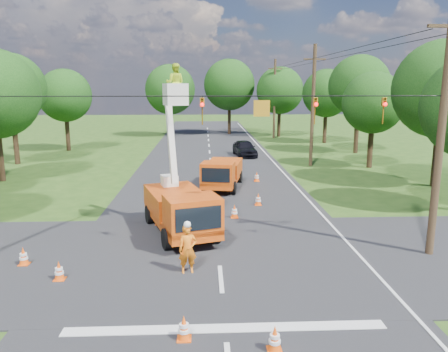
{
  "coord_description": "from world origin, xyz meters",
  "views": [
    {
      "loc": [
        -0.54,
        -14.22,
        6.67
      ],
      "look_at": [
        0.36,
        5.41,
        2.6
      ],
      "focal_mm": 35.0,
      "sensor_mm": 36.0,
      "label": 1
    }
  ],
  "objects_px": {
    "tree_right_b": "(443,90)",
    "pole_right_near": "(442,128)",
    "traffic_cone_1": "(275,339)",
    "traffic_cone_2": "(234,211)",
    "distant_car": "(245,148)",
    "tree_left_e": "(11,88)",
    "traffic_cone_5": "(23,256)",
    "pole_right_mid": "(313,105)",
    "tree_right_d": "(359,86)",
    "tree_far_c": "(280,91)",
    "tree_left_f": "(65,96)",
    "traffic_cone_3": "(258,199)",
    "bucket_truck": "(180,200)",
    "ground_worker": "(188,249)",
    "traffic_cone_8": "(159,218)",
    "tree_far_b": "(229,85)",
    "tree_far_a": "(170,90)",
    "traffic_cone_7": "(257,177)",
    "traffic_cone_0": "(184,328)",
    "pole_right_far": "(275,98)",
    "tree_right_c": "(373,103)",
    "traffic_cone_4": "(59,271)",
    "second_truck": "(222,173)",
    "tree_right_e": "(327,93)"
  },
  "relations": [
    {
      "from": "pole_right_near",
      "to": "tree_right_e",
      "type": "distance_m",
      "value": 35.41
    },
    {
      "from": "traffic_cone_7",
      "to": "tree_far_c",
      "type": "bearing_deg",
      "value": 77.29
    },
    {
      "from": "distant_car",
      "to": "traffic_cone_2",
      "type": "relative_size",
      "value": 6.37
    },
    {
      "from": "traffic_cone_8",
      "to": "tree_right_d",
      "type": "xyz_separation_m",
      "value": [
        17.58,
        22.71,
        6.32
      ]
    },
    {
      "from": "tree_right_e",
      "to": "tree_right_c",
      "type": "bearing_deg",
      "value": -92.15
    },
    {
      "from": "tree_far_a",
      "to": "tree_far_c",
      "type": "relative_size",
      "value": 1.04
    },
    {
      "from": "traffic_cone_4",
      "to": "tree_right_d",
      "type": "distance_m",
      "value": 35.86
    },
    {
      "from": "tree_far_c",
      "to": "tree_left_f",
      "type": "bearing_deg",
      "value": -153.72
    },
    {
      "from": "bucket_truck",
      "to": "ground_worker",
      "type": "bearing_deg",
      "value": -101.42
    },
    {
      "from": "traffic_cone_8",
      "to": "tree_far_b",
      "type": "height_order",
      "value": "tree_far_b"
    },
    {
      "from": "bucket_truck",
      "to": "tree_left_e",
      "type": "distance_m",
      "value": 24.82
    },
    {
      "from": "distant_car",
      "to": "traffic_cone_3",
      "type": "height_order",
      "value": "distant_car"
    },
    {
      "from": "traffic_cone_1",
      "to": "pole_right_mid",
      "type": "xyz_separation_m",
      "value": [
        7.29,
        26.27,
        4.75
      ]
    },
    {
      "from": "distant_car",
      "to": "tree_left_e",
      "type": "distance_m",
      "value": 21.24
    },
    {
      "from": "traffic_cone_5",
      "to": "pole_right_near",
      "type": "distance_m",
      "value": 16.6
    },
    {
      "from": "traffic_cone_1",
      "to": "tree_left_f",
      "type": "distance_m",
      "value": 40.0
    },
    {
      "from": "traffic_cone_3",
      "to": "tree_right_d",
      "type": "relative_size",
      "value": 0.07
    },
    {
      "from": "traffic_cone_7",
      "to": "tree_far_c",
      "type": "distance_m",
      "value": 29.38
    },
    {
      "from": "traffic_cone_1",
      "to": "tree_right_c",
      "type": "height_order",
      "value": "tree_right_c"
    },
    {
      "from": "traffic_cone_5",
      "to": "tree_far_b",
      "type": "bearing_deg",
      "value": 77.09
    },
    {
      "from": "traffic_cone_4",
      "to": "ground_worker",
      "type": "bearing_deg",
      "value": 5.18
    },
    {
      "from": "traffic_cone_5",
      "to": "pole_right_mid",
      "type": "bearing_deg",
      "value": 52.05
    },
    {
      "from": "ground_worker",
      "to": "tree_left_e",
      "type": "distance_m",
      "value": 28.68
    },
    {
      "from": "distant_car",
      "to": "traffic_cone_1",
      "type": "xyz_separation_m",
      "value": [
        -2.16,
        -31.7,
        -0.41
      ]
    },
    {
      "from": "tree_left_e",
      "to": "traffic_cone_2",
      "type": "bearing_deg",
      "value": -43.31
    },
    {
      "from": "tree_right_b",
      "to": "tree_far_c",
      "type": "height_order",
      "value": "tree_right_b"
    },
    {
      "from": "second_truck",
      "to": "tree_far_c",
      "type": "height_order",
      "value": "tree_far_c"
    },
    {
      "from": "tree_far_b",
      "to": "second_truck",
      "type": "bearing_deg",
      "value": -94.12
    },
    {
      "from": "pole_right_near",
      "to": "tree_right_c",
      "type": "distance_m",
      "value": 19.57
    },
    {
      "from": "tree_far_b",
      "to": "pole_right_far",
      "type": "bearing_deg",
      "value": -42.27
    },
    {
      "from": "tree_right_b",
      "to": "pole_right_near",
      "type": "bearing_deg",
      "value": -118.44
    },
    {
      "from": "traffic_cone_4",
      "to": "traffic_cone_1",
      "type": "bearing_deg",
      "value": -33.25
    },
    {
      "from": "tree_far_a",
      "to": "traffic_cone_2",
      "type": "bearing_deg",
      "value": -81.0
    },
    {
      "from": "distant_car",
      "to": "traffic_cone_3",
      "type": "bearing_deg",
      "value": -99.97
    },
    {
      "from": "traffic_cone_0",
      "to": "tree_far_b",
      "type": "bearing_deg",
      "value": 85.35
    },
    {
      "from": "ground_worker",
      "to": "pole_right_far",
      "type": "relative_size",
      "value": 0.18
    },
    {
      "from": "traffic_cone_2",
      "to": "traffic_cone_5",
      "type": "xyz_separation_m",
      "value": [
        -8.38,
        -5.63,
        0.0
      ]
    },
    {
      "from": "tree_right_c",
      "to": "traffic_cone_5",
      "type": "bearing_deg",
      "value": -136.73
    },
    {
      "from": "traffic_cone_3",
      "to": "tree_right_c",
      "type": "height_order",
      "value": "tree_right_c"
    },
    {
      "from": "tree_left_f",
      "to": "tree_far_c",
      "type": "xyz_separation_m",
      "value": [
        24.3,
        12.0,
        0.38
      ]
    },
    {
      "from": "traffic_cone_7",
      "to": "tree_right_c",
      "type": "xyz_separation_m",
      "value": [
        10.04,
        5.12,
        4.95
      ]
    },
    {
      "from": "pole_right_mid",
      "to": "tree_right_d",
      "type": "relative_size",
      "value": 1.03
    },
    {
      "from": "traffic_cone_4",
      "to": "bucket_truck",
      "type": "bearing_deg",
      "value": 50.02
    },
    {
      "from": "tree_right_d",
      "to": "tree_far_c",
      "type": "height_order",
      "value": "tree_right_d"
    },
    {
      "from": "tree_far_b",
      "to": "traffic_cone_4",
      "type": "bearing_deg",
      "value": -100.45
    },
    {
      "from": "traffic_cone_2",
      "to": "traffic_cone_0",
      "type": "bearing_deg",
      "value": -100.92
    },
    {
      "from": "traffic_cone_3",
      "to": "tree_left_f",
      "type": "xyz_separation_m",
      "value": [
        -17.29,
        22.4,
        5.33
      ]
    },
    {
      "from": "traffic_cone_3",
      "to": "tree_left_e",
      "type": "height_order",
      "value": "tree_left_e"
    },
    {
      "from": "distant_car",
      "to": "traffic_cone_2",
      "type": "height_order",
      "value": "distant_car"
    },
    {
      "from": "traffic_cone_1",
      "to": "traffic_cone_2",
      "type": "distance_m",
      "value": 11.51
    }
  ]
}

